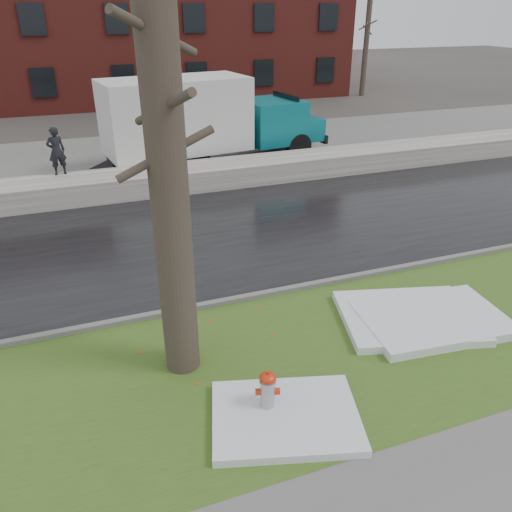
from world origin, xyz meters
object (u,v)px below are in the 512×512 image
object	(u,v)px
tree	(167,159)
worker	(56,151)
fire_hydrant	(268,391)
box_truck	(203,120)

from	to	relation	value
tree	worker	distance (m)	10.34
fire_hydrant	box_truck	distance (m)	13.65
tree	box_truck	world-z (taller)	tree
worker	fire_hydrant	bearing A→B (deg)	89.97
tree	worker	world-z (taller)	tree
tree	box_truck	size ratio (longest dim) A/B	0.72
box_truck	worker	size ratio (longest dim) A/B	6.64
fire_hydrant	tree	xyz separation A→B (m)	(-0.97, 1.58, 3.26)
tree	box_truck	bearing A→B (deg)	73.26
worker	box_truck	bearing A→B (deg)	-174.60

